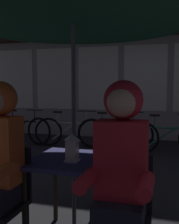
% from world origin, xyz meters
% --- Properties ---
extents(cafe_table, '(0.72, 0.72, 0.74)m').
position_xyz_m(cafe_table, '(0.00, 0.00, 0.64)').
color(cafe_table, navy).
rests_on(cafe_table, ground_plane).
extents(patio_umbrella, '(2.10, 2.10, 2.31)m').
position_xyz_m(patio_umbrella, '(0.00, 0.00, 2.06)').
color(patio_umbrella, '#4C4C51').
rests_on(patio_umbrella, ground_plane).
extents(lantern, '(0.11, 0.11, 0.23)m').
position_xyz_m(lantern, '(0.02, -0.10, 0.86)').
color(lantern, white).
rests_on(lantern, cafe_table).
extents(chair_left, '(0.40, 0.40, 0.87)m').
position_xyz_m(chair_left, '(-0.48, -0.37, 0.49)').
color(chair_left, black).
rests_on(chair_left, ground_plane).
extents(chair_right, '(0.40, 0.40, 0.87)m').
position_xyz_m(chair_right, '(0.48, -0.37, 0.49)').
color(chair_right, black).
rests_on(chair_right, ground_plane).
extents(person_right_hooded, '(0.45, 0.56, 1.40)m').
position_xyz_m(person_right_hooded, '(0.48, -0.43, 0.85)').
color(person_right_hooded, black).
rests_on(person_right_hooded, ground_plane).
extents(shopfront_building, '(10.00, 0.93, 6.20)m').
position_xyz_m(shopfront_building, '(0.17, 5.39, 3.09)').
color(shopfront_building, '#9E9389').
rests_on(shopfront_building, ground_plane).
extents(bicycle_nearest, '(1.66, 0.35, 0.84)m').
position_xyz_m(bicycle_nearest, '(-2.66, 3.74, 0.35)').
color(bicycle_nearest, black).
rests_on(bicycle_nearest, ground_plane).
extents(bicycle_second, '(1.67, 0.26, 0.84)m').
position_xyz_m(bicycle_second, '(-1.40, 3.69, 0.35)').
color(bicycle_second, black).
rests_on(bicycle_second, ground_plane).
extents(bicycle_third, '(1.68, 0.19, 0.84)m').
position_xyz_m(bicycle_third, '(-0.36, 3.74, 0.35)').
color(bicycle_third, black).
rests_on(bicycle_third, ground_plane).
extents(bicycle_fourth, '(1.67, 0.28, 0.84)m').
position_xyz_m(bicycle_fourth, '(0.78, 3.54, 0.35)').
color(bicycle_fourth, black).
rests_on(bicycle_fourth, ground_plane).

